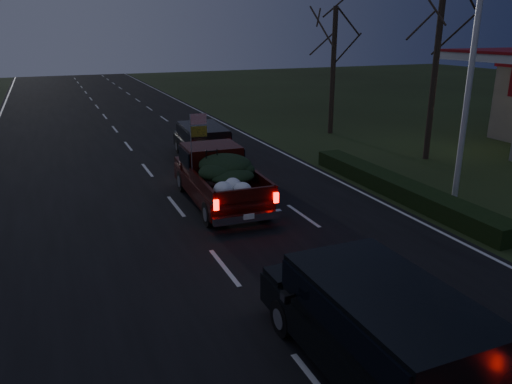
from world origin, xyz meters
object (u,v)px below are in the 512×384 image
object	(u,v)px
light_pole	(475,40)
pickup_truck	(219,174)
lead_suv	(202,139)
rear_suv	(381,322)

from	to	relation	value
light_pole	pickup_truck	bearing A→B (deg)	160.83
light_pole	lead_suv	world-z (taller)	light_pole
lead_suv	rear_suv	world-z (taller)	rear_suv
lead_suv	rear_suv	bearing A→B (deg)	-92.66
lead_suv	pickup_truck	bearing A→B (deg)	-98.19
light_pole	lead_suv	distance (m)	12.05
light_pole	pickup_truck	size ratio (longest dim) A/B	1.67
pickup_truck	rear_suv	world-z (taller)	pickup_truck
light_pole	rear_suv	bearing A→B (deg)	-140.27
rear_suv	light_pole	bearing A→B (deg)	39.52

